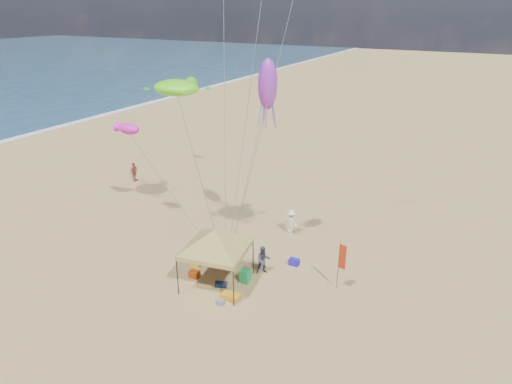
# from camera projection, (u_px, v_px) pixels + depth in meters

# --- Properties ---
(ground) EXTENTS (280.00, 280.00, 0.00)m
(ground) POSITION_uv_depth(u_px,v_px,m) (229.00, 281.00, 23.63)
(ground) COLOR tan
(ground) RESTS_ON ground
(canopy_tent) EXTENTS (5.92, 5.92, 3.71)m
(canopy_tent) POSITION_uv_depth(u_px,v_px,m) (215.00, 231.00, 22.19)
(canopy_tent) COLOR black
(canopy_tent) RESTS_ON ground
(feather_flag) EXTENTS (0.40, 0.12, 2.66)m
(feather_flag) POSITION_uv_depth(u_px,v_px,m) (341.00, 259.00, 22.22)
(feather_flag) COLOR black
(feather_flag) RESTS_ON ground
(cooler_red) EXTENTS (0.54, 0.38, 0.38)m
(cooler_red) POSITION_uv_depth(u_px,v_px,m) (194.00, 274.00, 23.85)
(cooler_red) COLOR #AA3F0D
(cooler_red) RESTS_ON ground
(cooler_blue) EXTENTS (0.54, 0.38, 0.38)m
(cooler_blue) POSITION_uv_depth(u_px,v_px,m) (294.00, 262.00, 24.99)
(cooler_blue) COLOR #2217BB
(cooler_blue) RESTS_ON ground
(bag_navy) EXTENTS (0.69, 0.54, 0.36)m
(bag_navy) POSITION_uv_depth(u_px,v_px,m) (221.00, 284.00, 23.00)
(bag_navy) COLOR #0B1933
(bag_navy) RESTS_ON ground
(bag_orange) EXTENTS (0.54, 0.69, 0.36)m
(bag_orange) POSITION_uv_depth(u_px,v_px,m) (235.00, 244.00, 26.93)
(bag_orange) COLOR orange
(bag_orange) RESTS_ON ground
(chair_green) EXTENTS (0.50, 0.50, 0.70)m
(chair_green) POSITION_uv_depth(u_px,v_px,m) (245.00, 276.00, 23.41)
(chair_green) COLOR #188444
(chair_green) RESTS_ON ground
(chair_yellow) EXTENTS (0.50, 0.50, 0.70)m
(chair_yellow) POSITION_uv_depth(u_px,v_px,m) (197.00, 259.00, 24.95)
(chair_yellow) COLOR #FEFF1C
(chair_yellow) RESTS_ON ground
(crate_grey) EXTENTS (0.34, 0.30, 0.28)m
(crate_grey) POSITION_uv_depth(u_px,v_px,m) (220.00, 302.00, 21.67)
(crate_grey) COLOR slate
(crate_grey) RESTS_ON ground
(beach_cart) EXTENTS (0.90, 0.50, 0.24)m
(beach_cart) POSITION_uv_depth(u_px,v_px,m) (231.00, 296.00, 22.05)
(beach_cart) COLOR orange
(beach_cart) RESTS_ON ground
(person_near_a) EXTENTS (0.73, 0.55, 1.82)m
(person_near_a) POSITION_uv_depth(u_px,v_px,m) (233.00, 252.00, 24.63)
(person_near_a) COLOR tan
(person_near_a) RESTS_ON ground
(person_near_b) EXTENTS (0.99, 0.98, 1.61)m
(person_near_b) POSITION_uv_depth(u_px,v_px,m) (263.00, 260.00, 24.01)
(person_near_b) COLOR #383C4D
(person_near_b) RESTS_ON ground
(person_near_c) EXTENTS (1.18, 0.86, 1.64)m
(person_near_c) POSITION_uv_depth(u_px,v_px,m) (291.00, 222.00, 28.22)
(person_near_c) COLOR white
(person_near_c) RESTS_ON ground
(person_far_a) EXTENTS (0.44, 0.96, 1.60)m
(person_far_a) POSITION_uv_depth(u_px,v_px,m) (134.00, 172.00, 36.78)
(person_far_a) COLOR #AA4141
(person_far_a) RESTS_ON ground
(turtle_kite) EXTENTS (3.33, 3.01, 0.91)m
(turtle_kite) POSITION_uv_depth(u_px,v_px,m) (176.00, 88.00, 25.08)
(turtle_kite) COLOR #61FB15
(turtle_kite) RESTS_ON ground
(fish_kite) EXTENTS (1.78, 1.27, 0.71)m
(fish_kite) POSITION_uv_depth(u_px,v_px,m) (129.00, 129.00, 28.30)
(fish_kite) COLOR #EC1DC8
(fish_kite) RESTS_ON ground
(squid_kite) EXTENTS (1.36, 1.36, 2.68)m
(squid_kite) POSITION_uv_depth(u_px,v_px,m) (268.00, 84.00, 23.32)
(squid_kite) COLOR purple
(squid_kite) RESTS_ON ground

